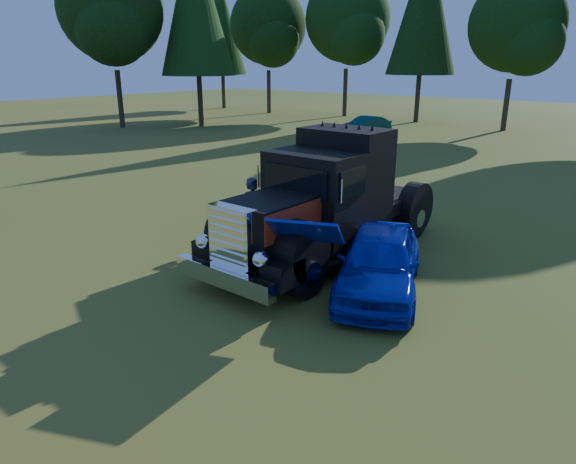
{
  "coord_description": "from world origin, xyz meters",
  "views": [
    {
      "loc": [
        7.08,
        -7.67,
        4.51
      ],
      "look_at": [
        0.42,
        0.52,
        1.0
      ],
      "focal_mm": 32.0,
      "sensor_mm": 36.0,
      "label": 1
    }
  ],
  "objects_px": {
    "hotrod_coupe": "(379,261)",
    "distant_teal_car": "(366,126)",
    "spectator_near": "(254,212)",
    "spectator_far": "(269,205)",
    "diamond_t_truck": "(324,205)"
  },
  "relations": [
    {
      "from": "spectator_near",
      "to": "spectator_far",
      "type": "distance_m",
      "value": 0.96
    },
    {
      "from": "diamond_t_truck",
      "to": "distant_teal_car",
      "type": "bearing_deg",
      "value": 118.29
    },
    {
      "from": "hotrod_coupe",
      "to": "diamond_t_truck",
      "type": "bearing_deg",
      "value": 155.17
    },
    {
      "from": "hotrod_coupe",
      "to": "spectator_far",
      "type": "height_order",
      "value": "hotrod_coupe"
    },
    {
      "from": "hotrod_coupe",
      "to": "distant_teal_car",
      "type": "xyz_separation_m",
      "value": [
        -12.54,
        20.42,
        -0.08
      ]
    },
    {
      "from": "diamond_t_truck",
      "to": "hotrod_coupe",
      "type": "bearing_deg",
      "value": -24.83
    },
    {
      "from": "diamond_t_truck",
      "to": "spectator_near",
      "type": "bearing_deg",
      "value": -167.91
    },
    {
      "from": "diamond_t_truck",
      "to": "hotrod_coupe",
      "type": "height_order",
      "value": "diamond_t_truck"
    },
    {
      "from": "spectator_near",
      "to": "spectator_far",
      "type": "relative_size",
      "value": 1.1
    },
    {
      "from": "distant_teal_car",
      "to": "hotrod_coupe",
      "type": "bearing_deg",
      "value": -45.07
    },
    {
      "from": "hotrod_coupe",
      "to": "distant_teal_car",
      "type": "distance_m",
      "value": 23.97
    },
    {
      "from": "spectator_far",
      "to": "distant_teal_car",
      "type": "height_order",
      "value": "spectator_far"
    },
    {
      "from": "distant_teal_car",
      "to": "spectator_near",
      "type": "bearing_deg",
      "value": -53.21
    },
    {
      "from": "spectator_near",
      "to": "distant_teal_car",
      "type": "xyz_separation_m",
      "value": [
        -8.6,
        19.87,
        -0.28
      ]
    },
    {
      "from": "hotrod_coupe",
      "to": "distant_teal_car",
      "type": "relative_size",
      "value": 1.2
    }
  ]
}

